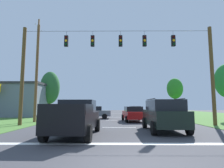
% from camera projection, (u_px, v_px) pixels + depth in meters
% --- Properties ---
extents(ground_plane, '(120.00, 120.00, 0.00)m').
position_uv_depth(ground_plane, '(129.00, 167.00, 5.07)').
color(ground_plane, '#3D3D42').
extents(stop_bar_stripe, '(13.09, 0.45, 0.01)m').
position_uv_depth(stop_bar_stripe, '(123.00, 144.00, 8.04)').
color(stop_bar_stripe, white).
rests_on(stop_bar_stripe, ground).
extents(lane_dash_0, '(2.50, 0.15, 0.01)m').
position_uv_depth(lane_dash_0, '(119.00, 127.00, 14.01)').
color(lane_dash_0, white).
rests_on(lane_dash_0, ground).
extents(lane_dash_1, '(2.50, 0.15, 0.01)m').
position_uv_depth(lane_dash_1, '(117.00, 120.00, 20.64)').
color(lane_dash_1, white).
rests_on(lane_dash_1, ground).
extents(lane_dash_2, '(2.50, 0.15, 0.01)m').
position_uv_depth(lane_dash_2, '(117.00, 117.00, 25.94)').
color(lane_dash_2, white).
rests_on(lane_dash_2, ground).
extents(lane_dash_3, '(2.50, 0.15, 0.01)m').
position_uv_depth(lane_dash_3, '(116.00, 114.00, 37.42)').
color(lane_dash_3, white).
rests_on(lane_dash_3, ground).
extents(overhead_signal_span, '(16.21, 0.31, 8.32)m').
position_uv_depth(overhead_signal_span, '(117.00, 68.00, 15.82)').
color(overhead_signal_span, brown).
rests_on(overhead_signal_span, ground).
extents(pickup_truck, '(2.40, 5.45, 1.95)m').
position_uv_depth(pickup_truck, '(76.00, 118.00, 10.38)').
color(pickup_truck, black).
rests_on(pickup_truck, ground).
extents(suv_black, '(2.24, 4.81, 2.05)m').
position_uv_depth(suv_black, '(164.00, 114.00, 12.04)').
color(suv_black, black).
rests_on(suv_black, ground).
extents(distant_car_crossing_white, '(2.17, 4.37, 1.52)m').
position_uv_depth(distant_car_crossing_white, '(135.00, 111.00, 30.63)').
color(distant_car_crossing_white, silver).
rests_on(distant_car_crossing_white, ground).
extents(distant_car_oncoming, '(2.27, 4.42, 1.52)m').
position_uv_depth(distant_car_oncoming, '(133.00, 114.00, 19.39)').
color(distant_car_oncoming, maroon).
rests_on(distant_car_oncoming, ground).
extents(distant_car_far_parked, '(4.37, 2.16, 1.52)m').
position_uv_depth(distant_car_far_parked, '(93.00, 112.00, 23.46)').
color(distant_car_far_parked, slate).
rests_on(distant_car_far_parked, ground).
extents(utility_pole_far_right, '(0.26, 1.72, 10.52)m').
position_uv_depth(utility_pole_far_right, '(37.00, 70.00, 18.89)').
color(utility_pole_far_right, brown).
rests_on(utility_pole_far_right, ground).
extents(tree_roadside_right, '(3.04, 3.04, 7.01)m').
position_uv_depth(tree_roadside_right, '(50.00, 88.00, 29.98)').
color(tree_roadside_right, brown).
rests_on(tree_roadside_right, ground).
extents(tree_roadside_far_right, '(2.60, 2.60, 6.10)m').
position_uv_depth(tree_roadside_far_right, '(175.00, 89.00, 31.13)').
color(tree_roadside_far_right, brown).
rests_on(tree_roadside_far_right, ground).
extents(roadside_store, '(11.12, 7.98, 4.87)m').
position_uv_depth(roadside_store, '(10.00, 100.00, 28.40)').
color(roadside_store, slate).
rests_on(roadside_store, ground).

